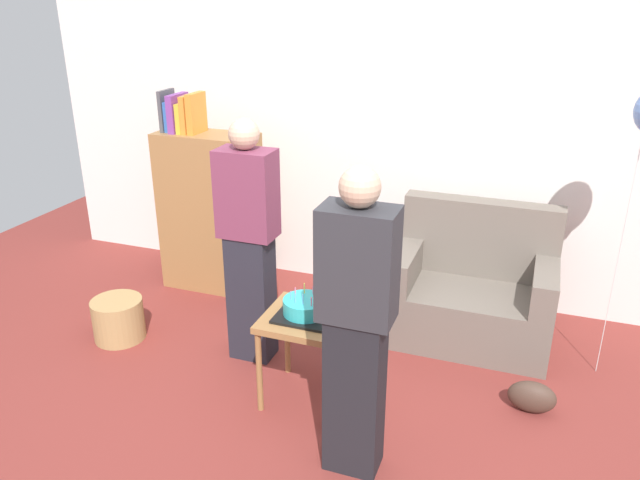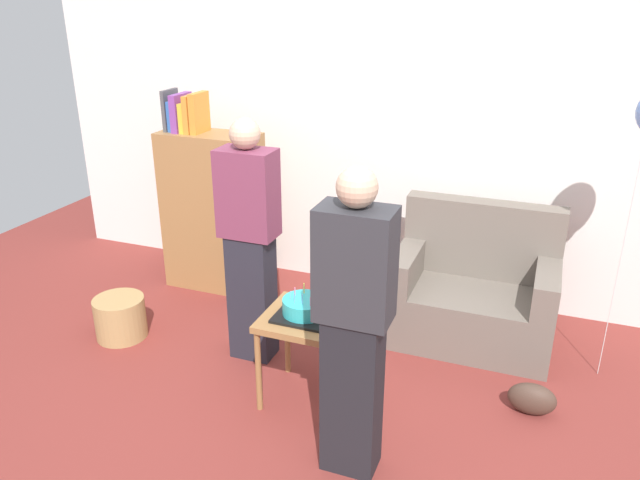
{
  "view_description": "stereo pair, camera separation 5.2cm",
  "coord_description": "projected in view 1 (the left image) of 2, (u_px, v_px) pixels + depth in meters",
  "views": [
    {
      "loc": [
        1.13,
        -2.61,
        2.35
      ],
      "look_at": [
        -0.04,
        0.59,
        0.95
      ],
      "focal_mm": 34.71,
      "sensor_mm": 36.0,
      "label": 1
    },
    {
      "loc": [
        1.18,
        -2.6,
        2.35
      ],
      "look_at": [
        -0.04,
        0.59,
        0.95
      ],
      "focal_mm": 34.71,
      "sensor_mm": 36.0,
      "label": 2
    }
  ],
  "objects": [
    {
      "name": "wicker_basket",
      "position": [
        118.0,
        319.0,
        4.42
      ],
      "size": [
        0.36,
        0.36,
        0.3
      ],
      "primitive_type": "cylinder",
      "color": "#A88451",
      "rests_on": "ground_plane"
    },
    {
      "name": "ground_plane",
      "position": [
        291.0,
        432.0,
        3.52
      ],
      "size": [
        8.0,
        8.0,
        0.0
      ],
      "primitive_type": "plane",
      "color": "maroon"
    },
    {
      "name": "person_blowing_candles",
      "position": [
        249.0,
        243.0,
        3.96
      ],
      "size": [
        0.36,
        0.22,
        1.63
      ],
      "rotation": [
        0.0,
        0.0,
        -0.08
      ],
      "color": "#23232D",
      "rests_on": "ground_plane"
    },
    {
      "name": "person_holding_cake",
      "position": [
        356.0,
        327.0,
        2.97
      ],
      "size": [
        0.36,
        0.22,
        1.63
      ],
      "rotation": [
        0.0,
        0.0,
        3.11
      ],
      "color": "black",
      "rests_on": "ground_plane"
    },
    {
      "name": "side_table",
      "position": [
        305.0,
        328.0,
        3.64
      ],
      "size": [
        0.48,
        0.48,
        0.57
      ],
      "color": "olive",
      "rests_on": "ground_plane"
    },
    {
      "name": "couch",
      "position": [
        472.0,
        293.0,
        4.38
      ],
      "size": [
        1.1,
        0.7,
        0.96
      ],
      "color": "#6B6056",
      "rests_on": "ground_plane"
    },
    {
      "name": "handbag",
      "position": [
        532.0,
        397.0,
        3.66
      ],
      "size": [
        0.28,
        0.14,
        0.2
      ],
      "primitive_type": "ellipsoid",
      "color": "#473328",
      "rests_on": "ground_plane"
    },
    {
      "name": "wall_back",
      "position": [
        390.0,
        126.0,
        4.79
      ],
      "size": [
        6.0,
        0.1,
        2.7
      ],
      "primitive_type": "cube",
      "color": "silver",
      "rests_on": "ground_plane"
    },
    {
      "name": "bookshelf",
      "position": [
        210.0,
        209.0,
        5.01
      ],
      "size": [
        0.8,
        0.36,
        1.62
      ],
      "color": "olive",
      "rests_on": "ground_plane"
    },
    {
      "name": "birthday_cake",
      "position": [
        305.0,
        308.0,
        3.59
      ],
      "size": [
        0.32,
        0.32,
        0.17
      ],
      "color": "black",
      "rests_on": "side_table"
    }
  ]
}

